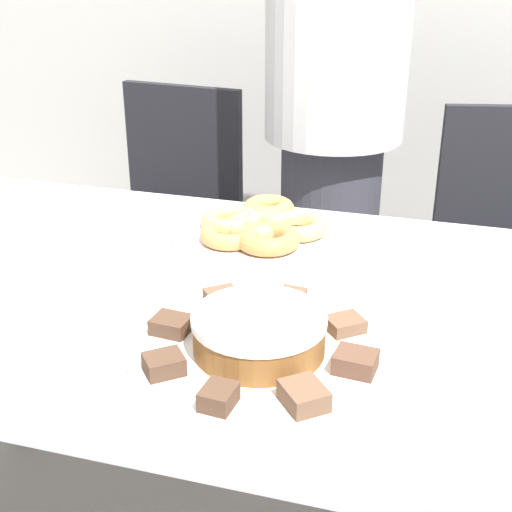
% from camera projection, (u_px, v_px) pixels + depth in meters
% --- Properties ---
extents(table, '(1.69, 0.85, 0.77)m').
position_uv_depth(table, '(252.00, 339.00, 1.26)').
color(table, silver).
rests_on(table, ground_plane).
extents(person_standing, '(0.38, 0.38, 1.67)m').
position_uv_depth(person_standing, '(334.00, 119.00, 1.93)').
color(person_standing, '#383842').
rests_on(person_standing, ground_plane).
extents(office_chair_left, '(0.48, 0.48, 0.91)m').
position_uv_depth(office_chair_left, '(166.00, 244.00, 2.25)').
color(office_chair_left, black).
rests_on(office_chair_left, ground_plane).
extents(office_chair_right, '(0.53, 0.53, 0.91)m').
position_uv_depth(office_chair_right, '(509.00, 286.00, 1.99)').
color(office_chair_right, black).
rests_on(office_chair_right, ground_plane).
extents(plate_cake, '(0.38, 0.38, 0.01)m').
position_uv_depth(plate_cake, '(259.00, 353.00, 1.04)').
color(plate_cake, white).
rests_on(plate_cake, table).
extents(plate_donuts, '(0.33, 0.33, 0.01)m').
position_uv_depth(plate_donuts, '(254.00, 236.00, 1.44)').
color(plate_donuts, white).
rests_on(plate_donuts, table).
extents(frosted_cake, '(0.19, 0.19, 0.06)m').
position_uv_depth(frosted_cake, '(259.00, 333.00, 1.02)').
color(frosted_cake, brown).
rests_on(frosted_cake, plate_cake).
extents(lamington_0, '(0.06, 0.05, 0.02)m').
position_uv_depth(lamington_0, '(171.00, 325.00, 1.08)').
color(lamington_0, '#513828').
rests_on(lamington_0, plate_cake).
extents(lamington_1, '(0.07, 0.07, 0.03)m').
position_uv_depth(lamington_1, '(164.00, 364.00, 0.98)').
color(lamington_1, '#513828').
rests_on(lamington_1, plate_cake).
extents(lamington_2, '(0.05, 0.05, 0.03)m').
position_uv_depth(lamington_2, '(218.00, 397.00, 0.91)').
color(lamington_2, '#513828').
rests_on(lamington_2, plate_cake).
extents(lamington_3, '(0.08, 0.08, 0.03)m').
position_uv_depth(lamington_3, '(304.00, 396.00, 0.91)').
color(lamington_3, brown).
rests_on(lamington_3, plate_cake).
extents(lamington_4, '(0.06, 0.05, 0.03)m').
position_uv_depth(lamington_4, '(355.00, 362.00, 0.98)').
color(lamington_4, brown).
rests_on(lamington_4, plate_cake).
extents(lamington_5, '(0.07, 0.07, 0.02)m').
position_uv_depth(lamington_5, '(345.00, 324.00, 1.08)').
color(lamington_5, brown).
rests_on(lamington_5, plate_cake).
extents(lamington_6, '(0.04, 0.05, 0.03)m').
position_uv_depth(lamington_6, '(291.00, 299.00, 1.15)').
color(lamington_6, brown).
rests_on(lamington_6, plate_cake).
extents(lamington_7, '(0.08, 0.08, 0.03)m').
position_uv_depth(lamington_7, '(224.00, 300.00, 1.15)').
color(lamington_7, brown).
rests_on(lamington_7, plate_cake).
extents(donut_0, '(0.12, 0.12, 0.03)m').
position_uv_depth(donut_0, '(254.00, 226.00, 1.43)').
color(donut_0, '#E5AD66').
rests_on(donut_0, plate_donuts).
extents(donut_1, '(0.11, 0.11, 0.04)m').
position_uv_depth(donut_1, '(269.00, 209.00, 1.51)').
color(donut_1, '#D18E4C').
rests_on(donut_1, plate_donuts).
extents(donut_2, '(0.12, 0.12, 0.03)m').
position_uv_depth(donut_2, '(231.00, 220.00, 1.45)').
color(donut_2, '#E5AD66').
rests_on(donut_2, plate_donuts).
extents(donut_3, '(0.12, 0.12, 0.03)m').
position_uv_depth(donut_3, '(230.00, 234.00, 1.39)').
color(donut_3, '#D18E4C').
rests_on(donut_3, plate_donuts).
extents(donut_4, '(0.13, 0.13, 0.04)m').
position_uv_depth(donut_4, '(268.00, 239.00, 1.36)').
color(donut_4, '#C68447').
rests_on(donut_4, plate_donuts).
extents(donut_5, '(0.12, 0.12, 0.03)m').
position_uv_depth(donut_5, '(297.00, 226.00, 1.43)').
color(donut_5, '#E5AD66').
rests_on(donut_5, plate_donuts).
extents(napkin, '(0.13, 0.11, 0.01)m').
position_uv_depth(napkin, '(30.00, 261.00, 1.33)').
color(napkin, white).
rests_on(napkin, table).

